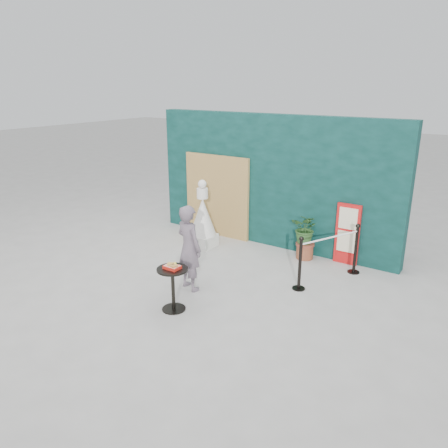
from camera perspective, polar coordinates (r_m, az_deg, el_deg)
ground at (r=8.07m, az=-4.86°, el=-8.97°), size 60.00×60.00×0.00m
back_wall at (r=10.06m, az=6.29°, el=5.56°), size 6.00×0.30×3.00m
bamboo_fence at (r=10.71m, az=-0.95°, el=3.70°), size 1.80×0.08×2.00m
woman at (r=7.93m, az=-4.58°, el=-3.13°), size 0.66×0.52×1.60m
menu_board at (r=9.40m, az=15.79°, el=-1.31°), size 0.50×0.07×1.30m
statue at (r=10.02m, az=-2.78°, el=0.55°), size 0.62×0.62×1.58m
cafe_table at (r=7.34m, az=-6.70°, el=-7.60°), size 0.52×0.52×0.75m
food_basket at (r=7.22m, az=-6.76°, el=-5.52°), size 0.26×0.19×0.11m
planter at (r=9.50m, az=10.64°, el=-1.13°), size 0.60×0.52×1.01m
stanchion_barrier at (r=8.56m, az=13.55°, el=-4.16°), size 0.84×1.54×1.03m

